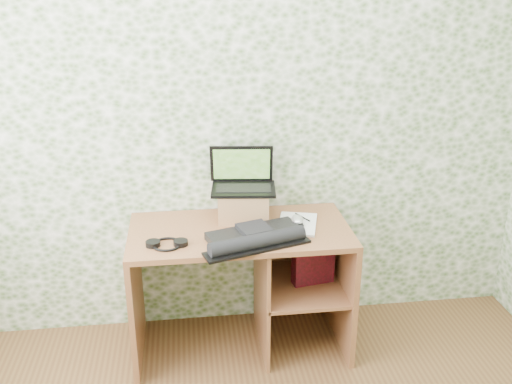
{
  "coord_description": "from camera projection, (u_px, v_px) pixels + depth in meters",
  "views": [
    {
      "loc": [
        -0.27,
        -1.35,
        2.07
      ],
      "look_at": [
        0.08,
        1.39,
        0.98
      ],
      "focal_mm": 40.0,
      "sensor_mm": 36.0,
      "label": 1
    }
  ],
  "objects": [
    {
      "name": "mouse",
      "position": [
        297.0,
        221.0,
        3.11
      ],
      "size": [
        0.07,
        0.11,
        0.04
      ],
      "primitive_type": "ellipsoid",
      "rotation": [
        0.0,
        0.0,
        -0.02
      ],
      "color": "silver",
      "rests_on": "notepad"
    },
    {
      "name": "keyboard",
      "position": [
        256.0,
        237.0,
        2.94
      ],
      "size": [
        0.57,
        0.43,
        0.08
      ],
      "rotation": [
        0.0,
        0.0,
        0.3
      ],
      "color": "black",
      "rests_on": "desk"
    },
    {
      "name": "laptop",
      "position": [
        243.0,
        179.0,
        3.18
      ],
      "size": [
        0.38,
        0.29,
        0.24
      ],
      "rotation": [
        0.0,
        0.0,
        -0.11
      ],
      "color": "black",
      "rests_on": "riser"
    },
    {
      "name": "wall_back",
      "position": [
        233.0,
        116.0,
        3.18
      ],
      "size": [
        3.5,
        0.0,
        3.5
      ],
      "primitive_type": "plane",
      "rotation": [
        1.57,
        0.0,
        0.0
      ],
      "color": "white",
      "rests_on": "ground"
    },
    {
      "name": "notepad",
      "position": [
        297.0,
        224.0,
        3.14
      ],
      "size": [
        0.27,
        0.33,
        0.01
      ],
      "primitive_type": "cube",
      "rotation": [
        0.0,
        0.0,
        -0.27
      ],
      "color": "silver",
      "rests_on": "desk"
    },
    {
      "name": "red_box",
      "position": [
        313.0,
        260.0,
        3.22
      ],
      "size": [
        0.24,
        0.12,
        0.28
      ],
      "primitive_type": "cube",
      "rotation": [
        0.0,
        0.0,
        0.18
      ],
      "color": "maroon",
      "rests_on": "desk"
    },
    {
      "name": "pen",
      "position": [
        303.0,
        217.0,
        3.2
      ],
      "size": [
        0.06,
        0.12,
        0.01
      ],
      "primitive_type": "cylinder",
      "rotation": [
        1.57,
        0.0,
        0.47
      ],
      "color": "black",
      "rests_on": "notepad"
    },
    {
      "name": "desk",
      "position": [
        254.0,
        269.0,
        3.23
      ],
      "size": [
        1.2,
        0.6,
        0.75
      ],
      "color": "brown",
      "rests_on": "floor"
    },
    {
      "name": "riser",
      "position": [
        244.0,
        204.0,
        3.2
      ],
      "size": [
        0.3,
        0.26,
        0.17
      ],
      "primitive_type": "cube",
      "rotation": [
        0.0,
        0.0,
        -0.11
      ],
      "color": "#A26E48",
      "rests_on": "desk"
    },
    {
      "name": "headphones",
      "position": [
        167.0,
        244.0,
        2.91
      ],
      "size": [
        0.22,
        0.16,
        0.03
      ],
      "rotation": [
        0.0,
        0.0,
        -0.06
      ],
      "color": "black",
      "rests_on": "desk"
    }
  ]
}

